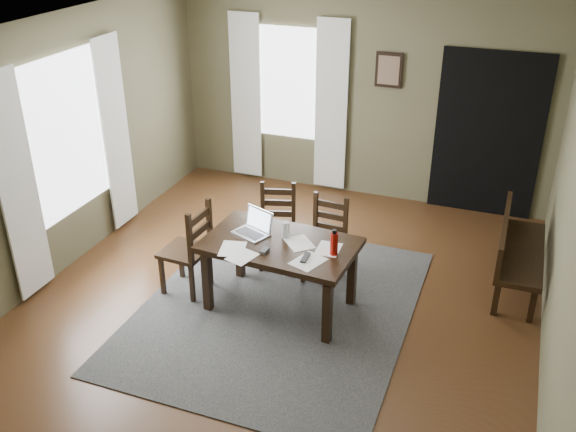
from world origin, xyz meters
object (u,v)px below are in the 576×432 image
at_px(water_bottle, 334,243).
at_px(chair_back_left, 277,227).
at_px(chair_end, 189,250).
at_px(chair_back_right, 325,240).
at_px(bench, 515,247).
at_px(laptop, 254,227).
at_px(dining_table, 280,251).

bearing_deg(water_bottle, chair_back_left, 137.05).
bearing_deg(chair_end, chair_back_right, 125.06).
distance_m(chair_back_right, water_bottle, 0.89).
relative_size(chair_back_right, bench, 0.66).
bearing_deg(chair_end, chair_back_left, 147.04).
bearing_deg(laptop, chair_back_right, 69.48).
height_order(chair_back_right, laptop, laptop).
height_order(bench, laptop, laptop).
xyz_separation_m(chair_end, chair_back_left, (0.63, 0.86, -0.04)).
bearing_deg(chair_back_right, bench, 19.73).
height_order(chair_back_left, chair_back_right, chair_back_left).
distance_m(bench, water_bottle, 2.06).
relative_size(dining_table, chair_end, 1.50).
xyz_separation_m(chair_end, water_bottle, (1.52, 0.02, 0.36)).
bearing_deg(bench, chair_back_right, 105.47).
distance_m(dining_table, bench, 2.46).
relative_size(chair_back_left, laptop, 2.20).
relative_size(chair_back_left, bench, 0.66).
height_order(dining_table, chair_back_right, chair_back_right).
height_order(dining_table, chair_back_left, chair_back_left).
bearing_deg(laptop, chair_end, -144.67).
distance_m(dining_table, chair_end, 0.99).
xyz_separation_m(chair_back_left, chair_back_right, (0.59, -0.10, -0.00)).
height_order(chair_end, water_bottle, chair_end).
bearing_deg(dining_table, chair_back_right, 74.16).
distance_m(chair_end, chair_back_right, 1.43).
relative_size(dining_table, laptop, 3.62).
xyz_separation_m(chair_back_right, bench, (1.89, 0.52, 0.02)).
bearing_deg(chair_end, bench, 115.67).
distance_m(dining_table, chair_back_right, 0.76).
height_order(chair_back_right, water_bottle, water_bottle).
bearing_deg(chair_back_left, dining_table, -83.23).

